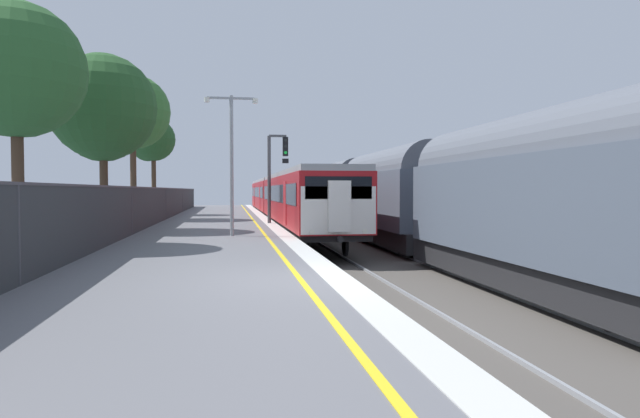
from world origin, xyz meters
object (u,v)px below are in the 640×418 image
(background_tree_centre, at_px, (14,73))
(background_tree_right, at_px, (103,112))
(background_tree_back, at_px, (152,142))
(commuter_train_at_platform, at_px, (283,197))
(freight_train_adjacent_track, at_px, (360,193))
(signal_gantry, at_px, (275,168))
(platform_lamp_mid, at_px, (232,153))
(background_tree_left, at_px, (131,113))

(background_tree_centre, height_order, background_tree_right, background_tree_right)
(background_tree_centre, distance_m, background_tree_back, 22.37)
(commuter_train_at_platform, height_order, freight_train_adjacent_track, freight_train_adjacent_track)
(background_tree_centre, distance_m, background_tree_right, 6.70)
(freight_train_adjacent_track, bearing_deg, background_tree_centre, -135.12)
(commuter_train_at_platform, relative_size, background_tree_centre, 5.47)
(freight_train_adjacent_track, bearing_deg, background_tree_back, 148.74)
(background_tree_right, bearing_deg, commuter_train_at_platform, 57.57)
(signal_gantry, height_order, background_tree_right, background_tree_right)
(signal_gantry, bearing_deg, background_tree_centre, -130.31)
(commuter_train_at_platform, distance_m, signal_gantry, 10.73)
(commuter_train_at_platform, xyz_separation_m, signal_gantry, (-1.46, -10.51, 1.64))
(freight_train_adjacent_track, xyz_separation_m, background_tree_centre, (-14.37, -14.31, 3.81))
(freight_train_adjacent_track, xyz_separation_m, signal_gantry, (-5.46, -3.81, 1.35))
(commuter_train_at_platform, relative_size, freight_train_adjacent_track, 0.81)
(freight_train_adjacent_track, bearing_deg, commuter_train_at_platform, 120.90)
(platform_lamp_mid, bearing_deg, signal_gantry, 73.90)
(commuter_train_at_platform, height_order, platform_lamp_mid, platform_lamp_mid)
(commuter_train_at_platform, relative_size, background_tree_back, 6.03)
(freight_train_adjacent_track, height_order, background_tree_right, background_tree_right)
(freight_train_adjacent_track, xyz_separation_m, background_tree_right, (-13.17, -7.73, 3.55))
(background_tree_left, distance_m, background_tree_back, 6.49)
(commuter_train_at_platform, xyz_separation_m, background_tree_right, (-9.16, -14.42, 3.84))
(platform_lamp_mid, distance_m, background_tree_right, 6.97)
(freight_train_adjacent_track, bearing_deg, background_tree_left, 173.08)
(freight_train_adjacent_track, distance_m, signal_gantry, 6.80)
(background_tree_right, bearing_deg, background_tree_back, 90.25)
(platform_lamp_mid, height_order, background_tree_centre, background_tree_centre)
(freight_train_adjacent_track, height_order, background_tree_back, background_tree_back)
(background_tree_left, xyz_separation_m, background_tree_back, (0.31, 6.39, -1.11))
(platform_lamp_mid, distance_m, background_tree_centre, 7.51)
(signal_gantry, relative_size, background_tree_left, 0.54)
(freight_train_adjacent_track, xyz_separation_m, background_tree_left, (-13.54, 1.64, 4.74))
(commuter_train_at_platform, xyz_separation_m, background_tree_centre, (-10.36, -21.00, 4.10))
(background_tree_centre, bearing_deg, commuter_train_at_platform, 63.74)
(signal_gantry, height_order, background_tree_left, background_tree_left)
(background_tree_back, bearing_deg, background_tree_left, -92.74)
(commuter_train_at_platform, distance_m, platform_lamp_mid, 18.77)
(freight_train_adjacent_track, bearing_deg, background_tree_right, -149.59)
(freight_train_adjacent_track, relative_size, signal_gantry, 11.09)
(commuter_train_at_platform, height_order, background_tree_left, background_tree_left)
(freight_train_adjacent_track, bearing_deg, platform_lamp_mid, -123.60)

